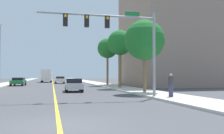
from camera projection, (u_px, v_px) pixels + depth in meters
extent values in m
plane|color=#47474C|center=(53.00, 84.00, 49.26)|extent=(192.00, 192.00, 0.00)
cube|color=#B2ADA3|center=(7.00, 84.00, 47.31)|extent=(3.47, 168.00, 0.15)
cube|color=beige|center=(96.00, 83.00, 51.22)|extent=(3.47, 168.00, 0.15)
cube|color=yellow|center=(53.00, 84.00, 49.26)|extent=(0.16, 144.00, 0.01)
cube|color=gray|center=(173.00, 35.00, 41.11)|extent=(14.35, 15.48, 16.47)
cylinder|color=gray|center=(154.00, 54.00, 18.68)|extent=(0.20, 0.20, 6.20)
cylinder|color=gray|center=(98.00, 15.00, 17.80)|extent=(8.36, 0.14, 0.14)
cube|color=black|center=(107.00, 22.00, 17.93)|extent=(0.32, 0.24, 0.84)
sphere|color=orange|center=(108.00, 18.00, 17.80)|extent=(0.20, 0.20, 0.20)
cube|color=black|center=(87.00, 21.00, 17.59)|extent=(0.32, 0.24, 0.84)
sphere|color=orange|center=(87.00, 17.00, 17.46)|extent=(0.20, 0.20, 0.20)
cube|color=black|center=(65.00, 20.00, 17.25)|extent=(0.32, 0.24, 0.84)
sphere|color=orange|center=(65.00, 16.00, 17.12)|extent=(0.20, 0.20, 0.20)
cube|color=#147233|center=(132.00, 14.00, 18.39)|extent=(1.10, 0.04, 0.28)
cylinder|color=gray|center=(0.00, 56.00, 34.49)|extent=(0.16, 0.16, 8.32)
cube|color=beige|center=(0.00, 25.00, 34.63)|extent=(0.56, 0.28, 0.20)
cylinder|color=brown|center=(145.00, 66.00, 23.20)|extent=(0.29, 0.29, 4.78)
sphere|color=#1E6B28|center=(144.00, 40.00, 23.28)|extent=(3.71, 3.71, 3.71)
cone|color=#1E6B28|center=(155.00, 43.00, 23.66)|extent=(0.60, 1.71, 1.54)
cone|color=#1E6B28|center=(139.00, 44.00, 24.33)|extent=(1.85, 0.59, 1.54)
cone|color=#1E6B28|center=(132.00, 42.00, 23.21)|extent=(0.66, 1.63, 2.07)
cone|color=#1E6B28|center=(147.00, 40.00, 22.17)|extent=(1.66, 0.62, 1.50)
cylinder|color=brown|center=(120.00, 65.00, 31.71)|extent=(0.40, 0.40, 5.64)
sphere|color=#1E6B28|center=(120.00, 43.00, 31.80)|extent=(3.14, 3.14, 3.14)
cone|color=#1E6B28|center=(127.00, 44.00, 32.06)|extent=(0.49, 1.54, 1.62)
cone|color=#1E6B28|center=(121.00, 45.00, 32.71)|extent=(1.63, 1.16, 1.58)
cone|color=#1E6B28|center=(114.00, 45.00, 32.39)|extent=(1.48, 1.32, 1.51)
cone|color=#1E6B28|center=(112.00, 44.00, 31.71)|extent=(0.63, 1.78, 1.46)
cone|color=#1E6B28|center=(119.00, 43.00, 30.86)|extent=(1.46, 0.91, 1.52)
cone|color=#1E6B28|center=(126.00, 44.00, 31.23)|extent=(1.18, 1.06, 1.61)
cylinder|color=brown|center=(107.00, 66.00, 40.28)|extent=(0.32, 0.32, 5.85)
sphere|color=#1E6B28|center=(107.00, 48.00, 40.37)|extent=(3.21, 3.21, 3.21)
cone|color=#1E6B28|center=(113.00, 50.00, 40.77)|extent=(0.67, 1.54, 1.35)
cone|color=#1E6B28|center=(107.00, 50.00, 41.32)|extent=(1.60, 0.64, 1.40)
cone|color=#1E6B28|center=(101.00, 49.00, 40.32)|extent=(0.64, 1.41, 1.38)
cone|color=#1E6B28|center=(108.00, 49.00, 39.41)|extent=(1.83, 0.67, 1.27)
cube|color=#196638|center=(18.00, 82.00, 40.55)|extent=(2.06, 4.57, 0.57)
cube|color=black|center=(19.00, 79.00, 40.80)|extent=(1.75, 2.28, 0.42)
cylinder|color=black|center=(22.00, 84.00, 39.04)|extent=(0.24, 0.65, 0.64)
cylinder|color=black|center=(11.00, 84.00, 38.70)|extent=(0.24, 0.65, 0.64)
cylinder|color=black|center=(25.00, 83.00, 42.38)|extent=(0.24, 0.65, 0.64)
cylinder|color=black|center=(15.00, 83.00, 42.04)|extent=(0.24, 0.65, 0.64)
cube|color=#BCBCC1|center=(74.00, 86.00, 25.90)|extent=(1.82, 4.02, 0.57)
cube|color=black|center=(74.00, 81.00, 25.75)|extent=(1.56, 1.91, 0.45)
cylinder|color=black|center=(66.00, 88.00, 27.15)|extent=(0.24, 0.65, 0.64)
cylinder|color=black|center=(80.00, 88.00, 27.45)|extent=(0.24, 0.65, 0.64)
cylinder|color=black|center=(67.00, 89.00, 24.33)|extent=(0.24, 0.65, 0.64)
cylinder|color=black|center=(82.00, 89.00, 24.64)|extent=(0.24, 0.65, 0.64)
cube|color=white|center=(60.00, 80.00, 51.52)|extent=(1.96, 4.31, 0.69)
cube|color=black|center=(60.00, 77.00, 51.44)|extent=(1.69, 2.14, 0.42)
cylinder|color=black|center=(55.00, 82.00, 52.83)|extent=(0.23, 0.64, 0.64)
cylinder|color=black|center=(63.00, 82.00, 53.25)|extent=(0.23, 0.64, 0.64)
cylinder|color=black|center=(56.00, 82.00, 49.76)|extent=(0.23, 0.64, 0.64)
cylinder|color=black|center=(65.00, 82.00, 50.19)|extent=(0.23, 0.64, 0.64)
cube|color=red|center=(47.00, 77.00, 63.40)|extent=(2.45, 2.16, 1.60)
cube|color=silver|center=(47.00, 75.00, 59.75)|extent=(2.52, 5.47, 2.58)
cylinder|color=black|center=(43.00, 80.00, 63.16)|extent=(0.30, 0.91, 0.90)
cylinder|color=black|center=(51.00, 80.00, 63.60)|extent=(0.30, 0.91, 0.90)
cylinder|color=black|center=(42.00, 81.00, 58.16)|extent=(0.30, 0.91, 0.90)
cylinder|color=black|center=(51.00, 81.00, 58.60)|extent=(0.30, 0.91, 0.90)
cylinder|color=#3F3859|center=(171.00, 91.00, 18.08)|extent=(0.32, 0.32, 0.80)
cylinder|color=#333338|center=(171.00, 81.00, 18.10)|extent=(0.38, 0.38, 0.63)
sphere|color=tan|center=(171.00, 75.00, 18.12)|extent=(0.22, 0.22, 0.22)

